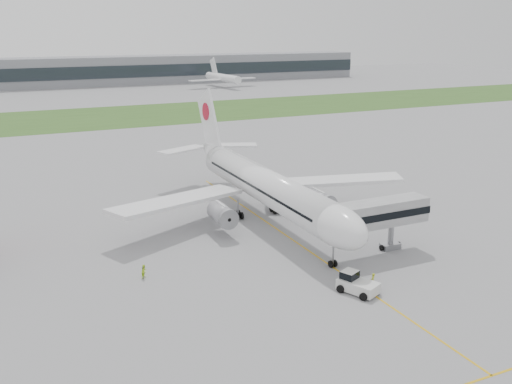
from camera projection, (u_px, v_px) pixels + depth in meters
name	position (u px, v px, depth m)	size (l,w,h in m)	color
ground	(277.00, 229.00, 82.98)	(600.00, 600.00, 0.00)	gray
apron_markings	(294.00, 241.00, 78.63)	(70.00, 70.00, 0.04)	gold
grass_strip	(112.00, 116.00, 187.46)	(600.00, 50.00, 0.02)	#325520
terminal_building	(66.00, 72.00, 281.19)	(320.00, 22.30, 14.00)	gray
airliner	(263.00, 184.00, 85.64)	(48.13, 53.95, 17.88)	white
pushback_tug	(356.00, 283.00, 63.18)	(4.26, 4.99, 2.24)	silver
jet_bridge	(370.00, 216.00, 71.91)	(15.82, 4.64, 7.32)	#B1B2B4
safety_cone_left	(366.00, 291.00, 62.95)	(0.42, 0.42, 0.58)	#E4600C
safety_cone_right	(368.00, 286.00, 64.25)	(0.40, 0.40, 0.55)	#E4600C
ground_crew_near	(373.00, 281.00, 64.12)	(0.65, 0.42, 1.77)	#B7C621
ground_crew_far	(144.00, 271.00, 66.77)	(0.79, 0.62, 1.63)	#B0DE25
distant_aircraft_right	(223.00, 87.00, 278.06)	(34.90, 30.80, 13.35)	white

